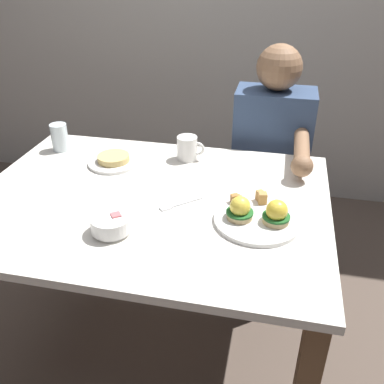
% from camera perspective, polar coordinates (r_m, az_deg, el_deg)
% --- Properties ---
extents(ground_plane, '(6.00, 6.00, 0.00)m').
position_cam_1_polar(ground_plane, '(1.94, -4.55, -19.86)').
color(ground_plane, brown).
extents(dining_table, '(1.20, 0.90, 0.74)m').
position_cam_1_polar(dining_table, '(1.51, -5.52, -4.20)').
color(dining_table, white).
rests_on(dining_table, ground_plane).
extents(eggs_benedict_plate, '(0.27, 0.27, 0.09)m').
position_cam_1_polar(eggs_benedict_plate, '(1.32, 8.79, -3.12)').
color(eggs_benedict_plate, white).
rests_on(eggs_benedict_plate, dining_table).
extents(fruit_bowl, '(0.12, 0.12, 0.06)m').
position_cam_1_polar(fruit_bowl, '(1.28, -10.75, -4.26)').
color(fruit_bowl, white).
rests_on(fruit_bowl, dining_table).
extents(coffee_mug, '(0.11, 0.08, 0.09)m').
position_cam_1_polar(coffee_mug, '(1.69, -0.58, 5.98)').
color(coffee_mug, white).
rests_on(coffee_mug, dining_table).
extents(fork, '(0.13, 0.12, 0.00)m').
position_cam_1_polar(fork, '(1.40, -1.80, -1.66)').
color(fork, silver).
rests_on(fork, dining_table).
extents(water_glass_near, '(0.07, 0.07, 0.11)m').
position_cam_1_polar(water_glass_near, '(1.85, -17.27, 6.82)').
color(water_glass_near, silver).
rests_on(water_glass_near, dining_table).
extents(side_plate, '(0.20, 0.20, 0.04)m').
position_cam_1_polar(side_plate, '(1.69, -10.43, 4.18)').
color(side_plate, white).
rests_on(side_plate, dining_table).
extents(diner_person, '(0.34, 0.54, 1.14)m').
position_cam_1_polar(diner_person, '(1.97, 10.52, 4.61)').
color(diner_person, '#33333D').
rests_on(diner_person, ground_plane).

